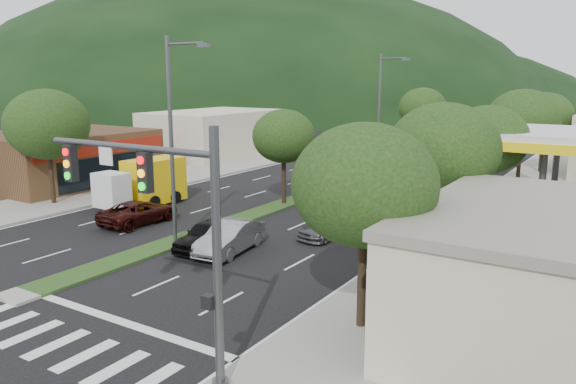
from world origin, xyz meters
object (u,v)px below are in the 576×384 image
Objects in this scene: streetlight_mid at (382,107)px; suv_maroon at (139,212)px; tree_r_b at (443,150)px; tree_r_c at (488,140)px; tree_r_d at (523,120)px; car_queue_e at (398,177)px; sedan_silver at (230,237)px; car_queue_a at (208,234)px; traffic_signal at (168,215)px; car_queue_f at (463,155)px; tree_l_a at (47,124)px; motorhome at (444,173)px; tree_med_near at (284,136)px; box_truck at (146,184)px; car_queue_b at (329,225)px; tree_r_e at (545,116)px; tree_r_a at (364,185)px; car_queue_d at (380,190)px; streetlight_near at (174,131)px; car_queue_c at (356,203)px; tree_med_far at (422,108)px.

suv_maroon is at bearing -100.96° from streetlight_mid.
tree_r_b is 8.01m from tree_r_c.
tree_r_d is at bearing 90.00° from tree_r_c.
tree_r_d reaches higher than car_queue_e.
sedan_silver is (-8.70, -3.77, -4.31)m from tree_r_b.
car_queue_a is at bearing 177.06° from sedan_silver.
streetlight_mid reaches higher than traffic_signal.
suv_maroon is 1.03× the size of car_queue_f.
tree_l_a reaches higher than suv_maroon.
suv_maroon is at bearing -130.51° from motorhome.
motorhome is (8.33, 6.65, -2.52)m from tree_med_near.
streetlight_mid is at bearing 119.32° from tree_r_b.
tree_r_b is 19.69m from box_truck.
streetlight_mid reaches higher than motorhome.
tree_r_c reaches higher than car_queue_b.
suv_maroon is at bearing -118.27° from tree_r_e.
tree_r_b is at bearing -90.00° from tree_r_c.
car_queue_a is (2.03, -9.88, -3.72)m from tree_med_near.
suv_maroon is at bearing 140.00° from traffic_signal.
box_truck is at bearing 154.82° from tree_r_a.
tree_r_a reaches higher than car_queue_d.
streetlight_near is 1.65× the size of box_truck.
traffic_signal reaches higher than car_queue_e.
box_truck is (-19.32, -16.92, -3.79)m from tree_r_d.
tree_r_d is at bearing 77.50° from car_queue_b.
tree_r_e reaches higher than tree_r_c.
tree_r_a is 11.74m from car_queue_b.
tree_r_a is 31.32m from streetlight_mid.
tree_r_b reaches higher than tree_r_c.
streetlight_near is 2.31× the size of car_queue_c.
car_queue_a is (1.82, 0.12, -4.88)m from streetlight_near.
traffic_signal is 1.47× the size of suv_maroon.
car_queue_d is at bearing -122.88° from suv_maroon.
tree_r_b is at bearing -69.44° from tree_med_far.
streetlight_near reaches higher than tree_r_b.
traffic_signal is 45.21m from car_queue_f.
tree_l_a is 1.77× the size of car_queue_b.
tree_r_e reaches higher than tree_med_near.
streetlight_near is 35.89m from car_queue_f.
tree_med_near is at bearing -118.61° from tree_r_e.
car_queue_c is at bearing -137.55° from suv_maroon.
tree_l_a is 24.80m from car_queue_e.
tree_r_e is 33.66m from car_queue_a.
tree_r_b is 1.69× the size of car_queue_b.
traffic_signal reaches higher than motorhome.
tree_med_near is at bearing -170.54° from tree_r_c.
traffic_signal is at bearing -47.23° from streetlight_near.
tree_med_near is at bearing -90.78° from streetlight_mid.
car_queue_d is (-1.44, 10.00, 0.01)m from car_queue_b.
box_truck reaches higher than sedan_silver.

